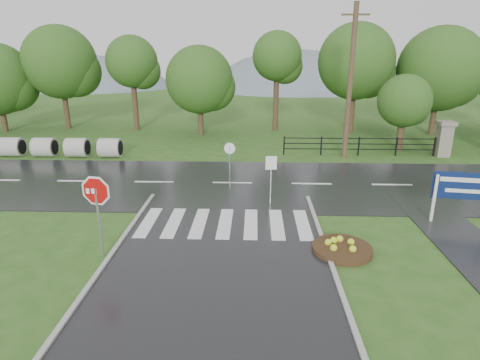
{
  "coord_description": "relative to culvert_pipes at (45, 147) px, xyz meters",
  "views": [
    {
      "loc": [
        1.11,
        -9.21,
        6.46
      ],
      "look_at": [
        0.54,
        6.0,
        1.5
      ],
      "focal_mm": 30.0,
      "sensor_mm": 36.0,
      "label": 1
    }
  ],
  "objects": [
    {
      "name": "pillar_west",
      "position": [
        25.15,
        1.0,
        0.58
      ],
      "size": [
        1.0,
        1.0,
        2.24
      ],
      "color": "gray",
      "rests_on": "ground"
    },
    {
      "name": "entrance_tree_left",
      "position": [
        22.97,
        2.5,
        2.68
      ],
      "size": [
        3.43,
        3.43,
        5.02
      ],
      "color": "#3D2B1C",
      "rests_on": "ground"
    },
    {
      "name": "utility_pole_east",
      "position": [
        18.92,
        0.5,
        4.01
      ],
      "size": [
        1.61,
        0.3,
        9.07
      ],
      "color": "#473523",
      "rests_on": "ground"
    },
    {
      "name": "walkway",
      "position": [
        20.65,
        -11.0,
        -0.6
      ],
      "size": [
        2.2,
        11.0,
        0.04
      ],
      "primitive_type": "cube",
      "color": "#28282A",
      "rests_on": "ground"
    },
    {
      "name": "fence_west",
      "position": [
        19.9,
        1.0,
        0.12
      ],
      "size": [
        9.58,
        0.08,
        1.2
      ],
      "color": "black",
      "rests_on": "ground"
    },
    {
      "name": "reg_sign_round",
      "position": [
        12.09,
        -5.82,
        0.85
      ],
      "size": [
        0.53,
        0.1,
        2.3
      ],
      "color": "#939399",
      "rests_on": "ground"
    },
    {
      "name": "estate_billboard",
      "position": [
        21.3,
        -9.44,
        0.81
      ],
      "size": [
        2.32,
        0.4,
        2.05
      ],
      "color": "silver",
      "rests_on": "ground"
    },
    {
      "name": "main_road",
      "position": [
        12.15,
        -5.0,
        -0.6
      ],
      "size": [
        90.0,
        8.0,
        0.04
      ],
      "primitive_type": "cube",
      "color": "black",
      "rests_on": "ground"
    },
    {
      "name": "flower_bed",
      "position": [
        16.23,
        -12.07,
        -0.45
      ],
      "size": [
        1.99,
        1.99,
        0.4
      ],
      "color": "#332111",
      "rests_on": "ground"
    },
    {
      "name": "reg_sign_small",
      "position": [
        13.97,
        -7.75,
        0.94
      ],
      "size": [
        0.48,
        0.07,
        2.17
      ],
      "color": "#939399",
      "rests_on": "ground"
    },
    {
      "name": "treeline",
      "position": [
        13.15,
        9.0,
        -0.6
      ],
      "size": [
        83.2,
        5.2,
        10.0
      ],
      "color": "#264E18",
      "rests_on": "ground"
    },
    {
      "name": "stop_sign",
      "position": [
        8.33,
        -12.65,
        1.42
      ],
      "size": [
        1.29,
        0.25,
        2.93
      ],
      "color": "#939399",
      "rests_on": "ground"
    },
    {
      "name": "ground",
      "position": [
        12.15,
        -15.0,
        -0.6
      ],
      "size": [
        120.0,
        120.0,
        0.0
      ],
      "primitive_type": "plane",
      "color": "#2E561C",
      "rests_on": "ground"
    },
    {
      "name": "crosswalk",
      "position": [
        12.15,
        -10.0,
        -0.54
      ],
      "size": [
        6.5,
        2.8,
        0.02
      ],
      "color": "silver",
      "rests_on": "ground"
    },
    {
      "name": "hills",
      "position": [
        15.64,
        50.0,
        -16.14
      ],
      "size": [
        102.0,
        48.0,
        48.0
      ],
      "color": "slate",
      "rests_on": "ground"
    },
    {
      "name": "culvert_pipes",
      "position": [
        0.0,
        0.0,
        0.0
      ],
      "size": [
        9.7,
        1.2,
        1.2
      ],
      "color": "#9E9B93",
      "rests_on": "ground"
    }
  ]
}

